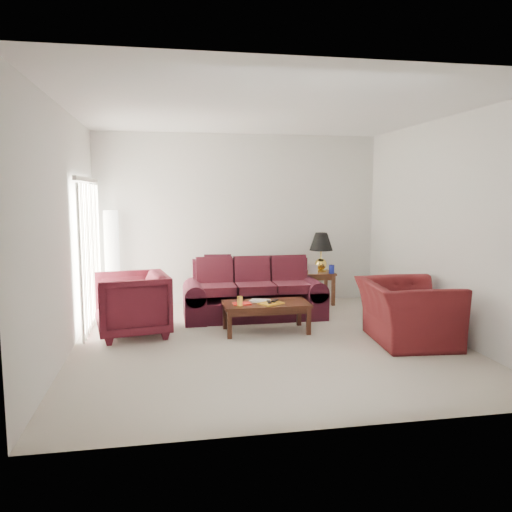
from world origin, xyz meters
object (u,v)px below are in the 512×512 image
Objects in this scene: end_table at (318,288)px; armchair_left at (132,304)px; armchair_right at (407,312)px; coffee_table at (266,317)px; sofa at (254,290)px; floor_lamp at (112,261)px.

end_table is 3.49m from armchair_left.
armchair_right reaches higher than coffee_table.
coffee_table is (0.02, -0.85, -0.24)m from sofa.
floor_lamp is at bearing 155.86° from sofa.
armchair_right is (0.45, -2.47, 0.12)m from end_table.
floor_lamp is at bearing -175.38° from armchair_left.
end_table is 0.46× the size of armchair_right.
end_table is at bearing 28.22° from sofa.
sofa reaches higher than coffee_table.
floor_lamp is (-2.25, 0.85, 0.40)m from sofa.
armchair_right is 1.03× the size of coffee_table.
floor_lamp is 2.91m from coffee_table.
armchair_right is 1.93m from coffee_table.
floor_lamp is 1.76× the size of armchair_left.
armchair_right is at bearing -32.14° from floor_lamp.
coffee_table is (1.86, -0.15, -0.23)m from armchair_left.
coffee_table is at bearing 75.33° from armchair_left.
sofa is 1.54m from end_table.
end_table is 0.33× the size of floor_lamp.
armchair_right is (4.01, -2.52, -0.45)m from floor_lamp.
floor_lamp reaches higher than armchair_right.
end_table is (1.31, 0.80, -0.17)m from sofa.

